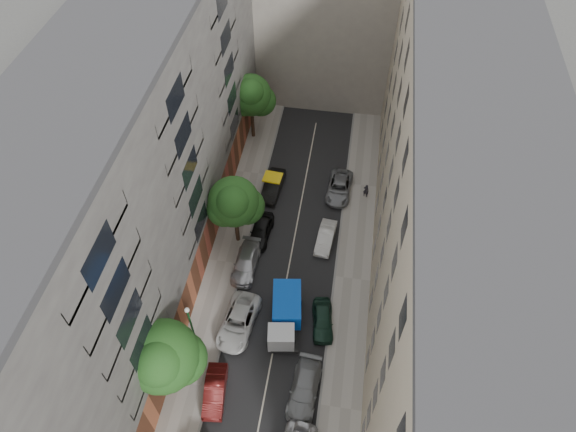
% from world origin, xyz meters
% --- Properties ---
extents(ground, '(120.00, 120.00, 0.00)m').
position_xyz_m(ground, '(0.00, 0.00, 0.00)').
color(ground, '#4C4C49').
rests_on(ground, ground).
extents(road_surface, '(8.00, 44.00, 0.02)m').
position_xyz_m(road_surface, '(0.00, 0.00, 0.01)').
color(road_surface, black).
rests_on(road_surface, ground).
extents(sidewalk_left, '(3.00, 44.00, 0.15)m').
position_xyz_m(sidewalk_left, '(-5.50, 0.00, 0.07)').
color(sidewalk_left, gray).
rests_on(sidewalk_left, ground).
extents(sidewalk_right, '(3.00, 44.00, 0.15)m').
position_xyz_m(sidewalk_right, '(5.50, 0.00, 0.07)').
color(sidewalk_right, gray).
rests_on(sidewalk_right, ground).
extents(building_left, '(8.00, 44.00, 20.00)m').
position_xyz_m(building_left, '(-11.00, 0.00, 10.00)').
color(building_left, '#494644').
rests_on(building_left, ground).
extents(building_right, '(8.00, 44.00, 20.00)m').
position_xyz_m(building_right, '(11.00, 0.00, 10.00)').
color(building_right, tan).
rests_on(building_right, ground).
extents(building_endcap, '(18.00, 12.00, 18.00)m').
position_xyz_m(building_endcap, '(0.00, 28.00, 9.00)').
color(building_endcap, gray).
rests_on(building_endcap, ground).
extents(tarp_truck, '(2.84, 5.62, 2.47)m').
position_xyz_m(tarp_truck, '(0.56, -4.95, 1.36)').
color(tarp_truck, black).
rests_on(tarp_truck, ground).
extents(car_left_1, '(1.90, 4.22, 1.34)m').
position_xyz_m(car_left_1, '(-3.50, -11.40, 0.67)').
color(car_left_1, '#501110').
rests_on(car_left_1, ground).
extents(car_left_2, '(3.03, 5.53, 1.47)m').
position_xyz_m(car_left_2, '(-3.03, -5.80, 0.73)').
color(car_left_2, silver).
rests_on(car_left_2, ground).
extents(car_left_3, '(2.06, 4.78, 1.37)m').
position_xyz_m(car_left_3, '(-3.60, -0.20, 0.69)').
color(car_left_3, '#B4B4B9').
rests_on(car_left_3, ground).
extents(car_left_4, '(1.99, 4.33, 1.44)m').
position_xyz_m(car_left_4, '(-3.01, 3.40, 0.72)').
color(car_left_4, black).
rests_on(car_left_4, ground).
extents(car_left_5, '(1.93, 4.57, 1.47)m').
position_xyz_m(car_left_5, '(-2.91, 9.00, 0.73)').
color(car_left_5, black).
rests_on(car_left_5, ground).
extents(car_right_1, '(2.32, 4.99, 1.41)m').
position_xyz_m(car_right_1, '(2.80, -10.28, 0.71)').
color(car_right_1, slate).
rests_on(car_right_1, ground).
extents(car_right_2, '(2.14, 4.13, 1.34)m').
position_xyz_m(car_right_2, '(3.46, -4.60, 0.67)').
color(car_right_2, '#142E22').
rests_on(car_right_2, ground).
extents(car_right_3, '(1.73, 4.03, 1.29)m').
position_xyz_m(car_right_3, '(2.80, 3.60, 0.64)').
color(car_right_3, silver).
rests_on(car_right_3, ground).
extents(car_right_4, '(2.46, 4.90, 1.33)m').
position_xyz_m(car_right_4, '(3.44, 9.80, 0.66)').
color(car_right_4, slate).
rests_on(car_right_4, ground).
extents(tree_near, '(5.16, 4.87, 7.95)m').
position_xyz_m(tree_near, '(-6.30, -11.57, 5.39)').
color(tree_near, '#382619').
rests_on(tree_near, sidewalk_left).
extents(tree_mid, '(4.70, 4.33, 7.38)m').
position_xyz_m(tree_mid, '(-4.86, 2.46, 5.08)').
color(tree_mid, '#382619').
rests_on(tree_mid, sidewalk_left).
extents(tree_far, '(4.63, 4.25, 7.59)m').
position_xyz_m(tree_far, '(-6.28, 16.40, 5.28)').
color(tree_far, '#382619').
rests_on(tree_far, sidewalk_left).
extents(lamp_post, '(0.36, 0.36, 6.40)m').
position_xyz_m(lamp_post, '(-5.55, -8.40, 4.10)').
color(lamp_post, '#1C6329').
rests_on(lamp_post, sidewalk_left).
extents(pedestrian, '(0.64, 0.54, 1.51)m').
position_xyz_m(pedestrian, '(5.99, 9.60, 0.90)').
color(pedestrian, black).
rests_on(pedestrian, sidewalk_right).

